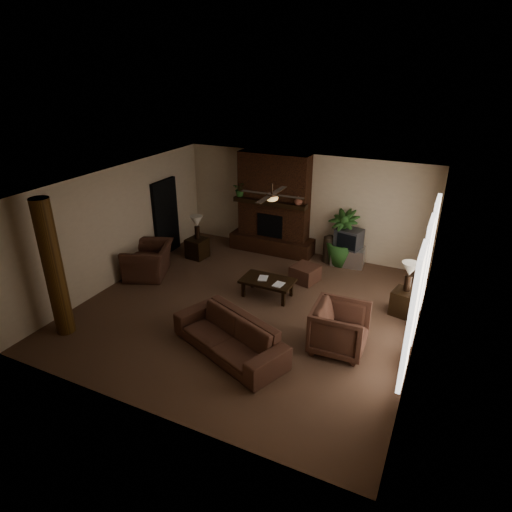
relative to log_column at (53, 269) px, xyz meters
The scene contains 23 objects.
room_shell 3.80m from the log_column, 39.13° to the left, with size 7.00×7.00×7.00m.
fireplace 6.02m from the log_column, 69.07° to the left, with size 2.40×0.70×2.80m.
windows 6.91m from the log_column, 22.11° to the left, with size 0.08×3.65×2.35m.
log_column is the anchor object (origin of this frame).
doorway 4.24m from the log_column, 96.65° to the left, with size 0.10×1.00×2.10m, color black.
ceiling_fan 4.45m from the log_column, 38.87° to the left, with size 1.35×1.35×0.37m.
sofa 3.56m from the log_column, 13.99° to the left, with size 2.37×0.69×0.93m, color #4E2F21.
armchair_left 2.93m from the log_column, 91.41° to the left, with size 1.24×0.81×1.09m, color #4E2F21.
armchair_right 5.53m from the log_column, 18.89° to the left, with size 0.99×0.92×1.02m, color #4E2F21.
coffee_table 4.49m from the log_column, 44.41° to the left, with size 1.20×0.70×0.43m.
ottoman 5.68m from the log_column, 48.82° to the left, with size 0.60×0.60×0.40m, color #4E2F21.
tv_stand 7.16m from the log_column, 51.76° to the left, with size 0.85×0.50×0.50m, color silver.
tv 7.08m from the log_column, 51.84° to the left, with size 0.74×0.65×0.52m.
floor_vase 6.83m from the log_column, 55.23° to the left, with size 0.34×0.34×0.77m.
floor_plant 7.01m from the log_column, 53.06° to the left, with size 0.84×1.50×0.84m, color #2B5421.
side_table_left 4.41m from the log_column, 83.85° to the left, with size 0.50×0.50×0.55m, color black.
lamp_left 4.34m from the log_column, 83.98° to the left, with size 0.46×0.46×0.65m.
side_table_right 7.18m from the log_column, 30.65° to the left, with size 0.50×0.50×0.55m, color black.
lamp_right 7.13m from the log_column, 31.01° to the left, with size 0.45×0.45×0.65m.
mantel_plant 5.54m from the log_column, 76.98° to the left, with size 0.38×0.42×0.33m, color #2B5421.
mantel_vase 6.11m from the log_column, 60.71° to the left, with size 0.22×0.23×0.22m, color brown.
book_a 4.28m from the log_column, 46.20° to the left, with size 0.22×0.03×0.29m, color #999999.
book_b 4.53m from the log_column, 41.27° to the left, with size 0.21×0.02×0.29m, color #999999.
Camera 1 is at (3.71, -7.45, 5.00)m, focal length 30.36 mm.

